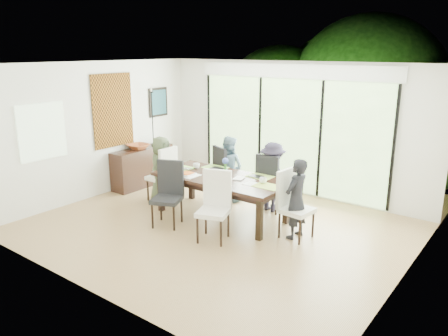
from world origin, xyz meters
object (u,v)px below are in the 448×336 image
Objects in this scene: person_right_end at (296,199)px; bowl at (138,147)px; laptop at (182,169)px; cup_c at (263,180)px; chair_near_left at (167,195)px; chair_right_end at (297,205)px; person_far_right at (272,177)px; cup_b at (225,177)px; person_far_left at (229,168)px; chair_near_right at (213,207)px; chair_left_end at (161,173)px; chair_far_right at (273,182)px; cup_a at (197,166)px; chair_far_left at (229,173)px; vase at (225,173)px; sideboard at (143,167)px; person_left_end at (161,169)px; table_top at (221,178)px.

bowl is at bearing -89.70° from person_right_end.
cup_c is at bearing -7.99° from laptop.
cup_c is (1.30, 0.97, 0.25)m from chair_near_left.
chair_right_end is 0.85× the size of person_far_right.
cup_c is (0.65, 0.20, 0.00)m from cup_b.
person_far_left is 2.14m from bowl.
cup_c is (1.25, -0.73, 0.15)m from person_far_left.
chair_left_end is at bearing 137.03° from chair_near_right.
laptop is at bearing -15.41° from bowl.
chair_far_right is at bearing 179.50° from person_far_left.
chair_right_end is 1.00× the size of chair_near_right.
person_far_right is (2.05, 0.83, 0.10)m from chair_left_end.
person_far_right is (-0.93, 0.83, 0.00)m from person_right_end.
chair_near_left is 0.87m from laptop.
bowl is (-1.82, 0.21, 0.09)m from cup_a.
chair_far_right and chair_near_left have the same top height.
cup_c is at bearing 13.74° from chair_near_left.
chair_far_left is 1.48m from cup_c.
cup_b is 0.81× the size of cup_c.
person_far_right is (0.05, 1.70, 0.10)m from chair_near_right.
person_right_end reaches higher than cup_b.
sideboard is (-2.57, 0.41, -0.40)m from vase.
chair_near_right is at bearing -125.81° from person_left_end.
chair_right_end is at bearing 179.30° from chair_far_left.
chair_right_end is at bearing 21.56° from chair_near_right.
cup_b is (-1.35, -0.10, 0.25)m from chair_right_end.
laptop is 2.66× the size of cup_a.
chair_far_left is 2.11m from sideboard.
chair_far_left is 1.15m from cup_b.
chair_far_right is 2.02m from chair_near_left.
cup_a is (-2.20, 0.15, 0.25)m from chair_right_end.
vase is 0.97× the size of cup_a.
laptop is 0.29m from cup_a.
vase is at bearing 45.00° from table_top.
bowl is (-1.67, 0.46, 0.12)m from laptop.
laptop is (-0.85, -0.10, 0.04)m from table_top.
laptop is (-2.35, -0.10, 0.21)m from chair_right_end.
chair_far_left is at bearing 122.28° from cup_b.
cup_b is at bearing 121.18° from person_far_left.
cup_a is 0.08× the size of sideboard.
chair_far_left is 1.00× the size of chair_near_right.
chair_near_right is (2.00, -0.87, 0.00)m from chair_left_end.
chair_far_left is 3.33× the size of laptop.
chair_near_left is 2.16m from person_right_end.
cup_b is at bearing -33.69° from table_top.
chair_far_right reaches higher than vase.
chair_far_left is at bearing 52.27° from laptop.
cup_b is at bearing 100.09° from chair_right_end.
person_left_end and person_right_end have the same top height.
chair_left_end is at bearing -178.15° from vase.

